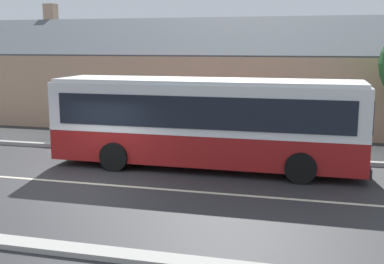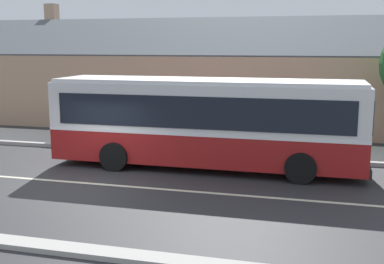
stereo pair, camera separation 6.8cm
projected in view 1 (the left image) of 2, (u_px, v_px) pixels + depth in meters
The scene contains 6 objects.
ground_plane at pixel (87, 183), 15.13m from camera, with size 300.00×300.00×0.00m, color #2D2D30.
sidewalk_far at pixel (151, 144), 20.84m from camera, with size 60.00×3.00×0.15m, color #ADAAA3.
lane_divider_stripe at pixel (87, 183), 15.13m from camera, with size 60.00×0.16×0.01m, color beige.
community_building at pixel (157, 84), 28.68m from camera, with size 27.55×10.07×6.86m.
transit_bus at pixel (206, 121), 16.82m from camera, with size 10.85×2.80×3.13m.
bench_by_building at pixel (73, 130), 21.38m from camera, with size 1.87×0.51×0.94m.
Camera 1 is at (6.84, -13.31, 4.30)m, focal length 45.00 mm.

